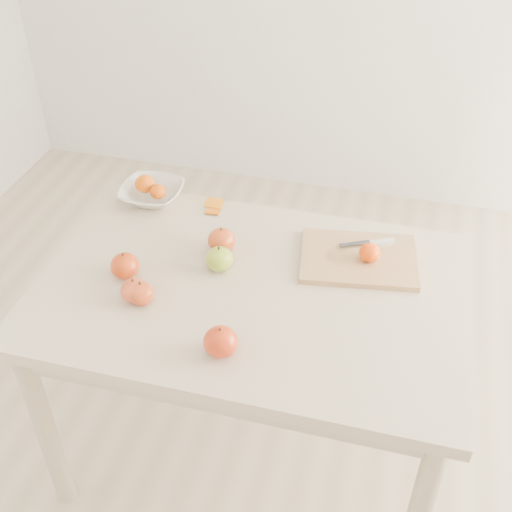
# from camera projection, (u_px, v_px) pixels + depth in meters

# --- Properties ---
(ground) EXTENTS (3.50, 3.50, 0.00)m
(ground) POSITION_uv_depth(u_px,v_px,m) (252.00, 446.00, 2.26)
(ground) COLOR #C6B293
(ground) RESTS_ON ground
(table) EXTENTS (1.20, 0.80, 0.75)m
(table) POSITION_uv_depth(u_px,v_px,m) (252.00, 312.00, 1.86)
(table) COLOR beige
(table) RESTS_ON ground
(cutting_board) EXTENTS (0.37, 0.29, 0.02)m
(cutting_board) POSITION_uv_depth(u_px,v_px,m) (359.00, 259.00, 1.88)
(cutting_board) COLOR #AC7C56
(cutting_board) RESTS_ON table
(board_tangerine) EXTENTS (0.06, 0.06, 0.05)m
(board_tangerine) POSITION_uv_depth(u_px,v_px,m) (370.00, 253.00, 1.84)
(board_tangerine) COLOR #E34D08
(board_tangerine) RESTS_ON cutting_board
(fruit_bowl) EXTENTS (0.20, 0.20, 0.05)m
(fruit_bowl) POSITION_uv_depth(u_px,v_px,m) (152.00, 193.00, 2.12)
(fruit_bowl) COLOR silver
(fruit_bowl) RESTS_ON table
(bowl_tangerine_near) EXTENTS (0.07, 0.07, 0.06)m
(bowl_tangerine_near) POSITION_uv_depth(u_px,v_px,m) (145.00, 184.00, 2.12)
(bowl_tangerine_near) COLOR #D35C07
(bowl_tangerine_near) RESTS_ON fruit_bowl
(bowl_tangerine_far) EXTENTS (0.05, 0.05, 0.05)m
(bowl_tangerine_far) POSITION_uv_depth(u_px,v_px,m) (158.00, 192.00, 2.09)
(bowl_tangerine_far) COLOR #E86208
(bowl_tangerine_far) RESTS_ON fruit_bowl
(orange_peel_a) EXTENTS (0.06, 0.04, 0.01)m
(orange_peel_a) POSITION_uv_depth(u_px,v_px,m) (214.00, 204.00, 2.11)
(orange_peel_a) COLOR orange
(orange_peel_a) RESTS_ON table
(orange_peel_b) EXTENTS (0.05, 0.04, 0.01)m
(orange_peel_b) POSITION_uv_depth(u_px,v_px,m) (213.00, 212.00, 2.08)
(orange_peel_b) COLOR #C55A0D
(orange_peel_b) RESTS_ON table
(paring_knife) EXTENTS (0.16, 0.08, 0.01)m
(paring_knife) POSITION_uv_depth(u_px,v_px,m) (378.00, 243.00, 1.91)
(paring_knife) COLOR silver
(paring_knife) RESTS_ON cutting_board
(apple_green) EXTENTS (0.08, 0.08, 0.07)m
(apple_green) POSITION_uv_depth(u_px,v_px,m) (219.00, 259.00, 1.83)
(apple_green) COLOR #6C9918
(apple_green) RESTS_ON table
(apple_red_e) EXTENTS (0.09, 0.09, 0.08)m
(apple_red_e) POSITION_uv_depth(u_px,v_px,m) (221.00, 342.00, 1.57)
(apple_red_e) COLOR #9B1C0C
(apple_red_e) RESTS_ON table
(apple_red_b) EXTENTS (0.07, 0.07, 0.06)m
(apple_red_b) POSITION_uv_depth(u_px,v_px,m) (141.00, 293.00, 1.72)
(apple_red_b) COLOR maroon
(apple_red_b) RESTS_ON table
(apple_red_d) EXTENTS (0.08, 0.08, 0.07)m
(apple_red_d) POSITION_uv_depth(u_px,v_px,m) (125.00, 266.00, 1.81)
(apple_red_d) COLOR #900C05
(apple_red_d) RESTS_ON table
(apple_red_c) EXTENTS (0.07, 0.07, 0.07)m
(apple_red_c) POSITION_uv_depth(u_px,v_px,m) (134.00, 291.00, 1.73)
(apple_red_c) COLOR maroon
(apple_red_c) RESTS_ON table
(apple_red_a) EXTENTS (0.08, 0.08, 0.07)m
(apple_red_a) POSITION_uv_depth(u_px,v_px,m) (222.00, 240.00, 1.90)
(apple_red_a) COLOR #941506
(apple_red_a) RESTS_ON table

